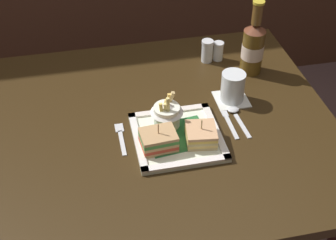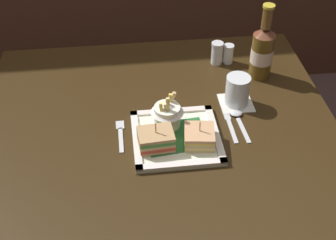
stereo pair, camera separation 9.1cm
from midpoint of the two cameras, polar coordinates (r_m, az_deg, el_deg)
The scene contains 13 objects.
dining_table at distance 1.49m, azimuth -2.77°, elevation -5.09°, with size 1.03×0.91×0.77m.
square_plate at distance 1.32m, azimuth -0.85°, elevation -2.13°, with size 0.24×0.24×0.02m.
sandwich_half_left at distance 1.27m, azimuth -3.22°, elevation -2.48°, with size 0.10×0.08×0.08m.
sandwich_half_right at distance 1.29m, azimuth 2.00°, elevation -1.85°, with size 0.09×0.10×0.07m.
fries_cup at distance 1.33m, azimuth -2.12°, elevation 0.85°, with size 0.09×0.09×0.11m.
beer_bottle at distance 1.56m, azimuth 8.57°, elevation 8.74°, with size 0.07×0.07×0.25m.
drink_coaster at distance 1.47m, azimuth 5.91°, elevation 2.45°, with size 0.10×0.10×0.00m, color silver.
water_glass at distance 1.45m, azimuth 6.02°, elevation 3.79°, with size 0.07×0.07×0.09m.
fork at distance 1.34m, azimuth -7.66°, elevation -2.03°, with size 0.02×0.14×0.00m.
knife at distance 1.40m, azimuth 5.28°, elevation 0.19°, with size 0.02×0.17×0.00m.
spoon at distance 1.41m, azimuth 6.37°, elevation 0.65°, with size 0.04×0.14×0.01m.
salt_shaker at distance 1.63m, azimuth 3.13°, elevation 8.15°, with size 0.04×0.04×0.08m.
pepper_shaker at distance 1.64m, azimuth 4.49°, elevation 8.13°, with size 0.04×0.04×0.07m.
Camera 1 is at (-0.19, -1.03, 1.66)m, focal length 50.45 mm.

